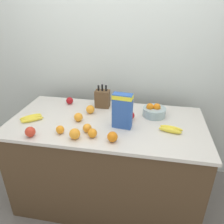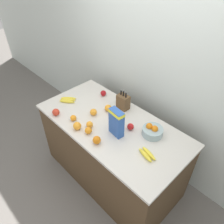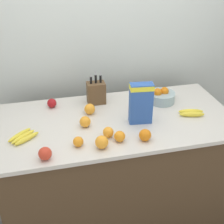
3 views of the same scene
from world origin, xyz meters
name	(u,v)px [view 1 (image 1 of 3)]	position (x,y,z in m)	size (l,w,h in m)	color
ground_plane	(107,195)	(0.00, 0.00, 0.00)	(14.00, 14.00, 0.00)	slate
wall_back	(118,63)	(0.00, 0.66, 1.30)	(9.00, 0.06, 2.60)	silver
counter	(107,161)	(0.00, 0.00, 0.47)	(1.77, 0.88, 0.93)	#4C3823
knife_block	(102,99)	(-0.10, 0.29, 1.02)	(0.14, 0.10, 0.28)	brown
cereal_box	(122,109)	(0.15, -0.08, 1.10)	(0.17, 0.10, 0.31)	#2D56A8
fruit_bowl	(154,111)	(0.42, 0.18, 0.98)	(0.21, 0.21, 0.13)	#99B2B7
banana_bunch_left	(171,129)	(0.56, -0.08, 0.95)	(0.20, 0.12, 0.04)	yellow
banana_bunch_right	(31,118)	(-0.68, -0.11, 0.95)	(0.22, 0.21, 0.03)	yellow
apple_rear	(70,101)	(-0.46, 0.30, 0.97)	(0.07, 0.07, 0.07)	#A31419
apple_rightmost	(131,115)	(0.21, 0.08, 0.97)	(0.07, 0.07, 0.07)	red
apple_leftmost	(30,132)	(-0.55, -0.36, 0.97)	(0.08, 0.08, 0.08)	red
orange_front_left	(92,133)	(-0.05, -0.28, 0.97)	(0.07, 0.07, 0.07)	orange
orange_mid_left	(87,128)	(-0.12, -0.21, 0.97)	(0.07, 0.07, 0.07)	orange
orange_near_bowl	(78,117)	(-0.25, -0.05, 0.97)	(0.08, 0.08, 0.08)	orange
orange_mid_right	(75,134)	(-0.19, -0.33, 0.98)	(0.09, 0.09, 0.09)	orange
orange_back_center	(90,109)	(-0.19, 0.12, 0.97)	(0.08, 0.08, 0.08)	orange
orange_front_center	(112,137)	(0.11, -0.31, 0.97)	(0.08, 0.08, 0.08)	orange
orange_front_right	(60,130)	(-0.33, -0.27, 0.97)	(0.07, 0.07, 0.07)	orange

